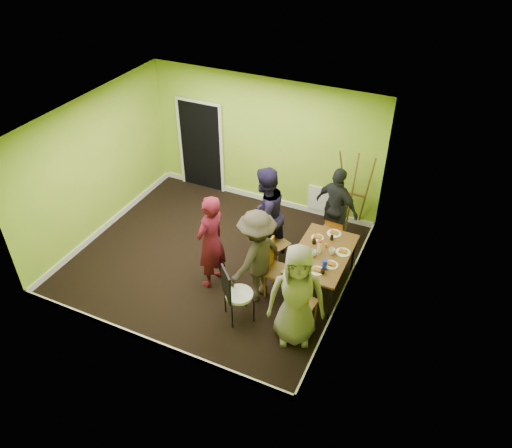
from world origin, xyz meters
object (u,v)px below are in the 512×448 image
Objects in this scene: thermos at (319,247)px; person_standing at (211,242)px; chair_back_end at (334,217)px; chair_left_near at (275,266)px; orange_bottle at (326,246)px; person_back_end at (337,208)px; dining_table at (322,256)px; blue_bottle at (325,265)px; chair_bentwood at (235,292)px; person_front_end at (296,296)px; person_left_near at (257,257)px; person_left_far at (265,215)px; chair_front_end at (300,302)px; easel at (354,193)px; chair_left_far at (276,238)px.

person_standing reaches higher than thermos.
chair_left_near is at bearing 76.90° from chair_back_end.
person_back_end is at bearing 98.55° from orange_bottle.
thermos is at bearing -176.29° from dining_table.
thermos reaches higher than orange_bottle.
blue_bottle is (0.32, -1.57, 0.17)m from chair_back_end.
person_back_end is at bearing 94.73° from thermos.
chair_bentwood reaches higher than thermos.
chair_bentwood is 1.07m from person_front_end.
chair_bentwood reaches higher than blue_bottle.
person_front_end is (0.02, -1.27, 0.19)m from dining_table.
chair_left_near reaches higher than blue_bottle.
person_left_near is (-0.24, -0.21, 0.27)m from chair_left_near.
chair_left_near is 1.08m from person_left_far.
chair_left_near is 0.42m from person_left_near.
dining_table is at bearing -92.75° from orange_bottle.
chair_left_near is 0.81m from thermos.
person_left_near reaches higher than blue_bottle.
person_standing is at bearing 139.32° from person_front_end.
chair_back_end is 2.64m from chair_bentwood.
chair_front_end is at bearing 116.62° from person_back_end.
chair_bentwood is at bearing 159.39° from person_front_end.
person_left_far is 2.08m from person_front_end.
dining_table is at bearing 68.61° from person_front_end.
chair_left_near is 2.44m from easel.
person_standing is at bearing 174.82° from chair_front_end.
chair_left_near is 0.59× the size of easel.
thermos is 0.20m from orange_bottle.
chair_front_end is 0.59× the size of person_back_end.
orange_bottle is at bearing 68.18° from person_front_end.
chair_left_near is at bearing 145.83° from chair_front_end.
chair_front_end is (1.01, -1.41, 0.07)m from chair_left_far.
person_left_near is 0.97× the size of person_front_end.
thermos is 0.13× the size of person_front_end.
easel is 0.99× the size of person_standing.
orange_bottle is (1.01, 1.47, 0.21)m from chair_bentwood.
chair_back_end is 0.98× the size of chair_front_end.
easel reaches higher than chair_back_end.
orange_bottle is at bearing 100.35° from chair_bentwood.
dining_table is 1.90m from person_standing.
thermos is at bearing 98.84° from chair_back_end.
person_front_end is at bearing 75.04° from person_left_near.
person_front_end reaches higher than blue_bottle.
chair_left_far is 1.31m from person_back_end.
easel is (0.67, 2.33, 0.29)m from chair_left_near.
person_front_end is at bearing 58.81° from person_left_far.
blue_bottle is at bearing -59.78° from thermos.
chair_bentwood reaches higher than chair_left_far.
person_standing is (-0.76, -1.05, 0.41)m from chair_left_far.
blue_bottle is 1.59m from person_left_far.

